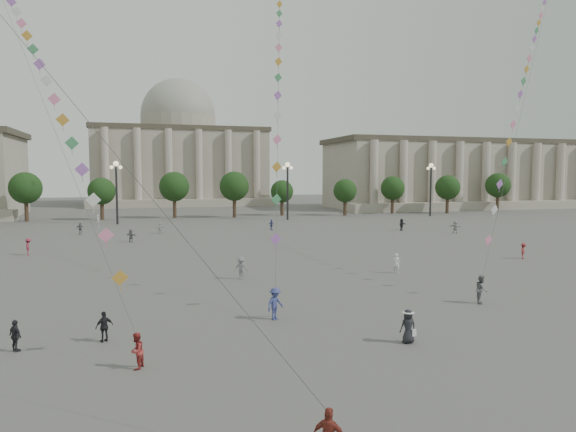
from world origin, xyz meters
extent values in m
plane|color=#514F4C|center=(0.00, 0.00, 0.00)|extent=(360.00, 360.00, 0.00)
cube|color=gray|center=(75.00, 95.00, 8.00)|extent=(80.00, 22.00, 16.00)
cube|color=#443E32|center=(75.00, 95.00, 16.60)|extent=(81.60, 22.44, 1.20)
cube|color=gray|center=(75.00, 82.00, 1.00)|extent=(84.00, 4.00, 2.00)
cube|color=gray|center=(0.00, 130.00, 10.00)|extent=(46.00, 30.00, 20.00)
cube|color=#443E32|center=(0.00, 130.00, 20.60)|extent=(46.92, 30.60, 1.20)
cube|color=gray|center=(0.00, 113.00, 1.00)|extent=(48.30, 4.00, 2.00)
cylinder|color=gray|center=(0.00, 130.00, 22.50)|extent=(21.00, 21.00, 5.00)
sphere|color=gray|center=(0.00, 130.00, 25.00)|extent=(21.00, 21.00, 21.00)
cylinder|color=#39281C|center=(-30.00, 78.00, 1.76)|extent=(0.70, 0.70, 3.52)
sphere|color=black|center=(-30.00, 78.00, 5.44)|extent=(5.12, 5.12, 5.12)
cylinder|color=#39281C|center=(-18.00, 78.00, 1.76)|extent=(0.70, 0.70, 3.52)
sphere|color=black|center=(-18.00, 78.00, 5.44)|extent=(5.12, 5.12, 5.12)
cylinder|color=#39281C|center=(-6.00, 78.00, 1.76)|extent=(0.70, 0.70, 3.52)
sphere|color=black|center=(-6.00, 78.00, 5.44)|extent=(5.12, 5.12, 5.12)
cylinder|color=#39281C|center=(6.00, 78.00, 1.76)|extent=(0.70, 0.70, 3.52)
sphere|color=black|center=(6.00, 78.00, 5.44)|extent=(5.12, 5.12, 5.12)
cylinder|color=#39281C|center=(18.00, 78.00, 1.76)|extent=(0.70, 0.70, 3.52)
sphere|color=black|center=(18.00, 78.00, 5.44)|extent=(5.12, 5.12, 5.12)
cylinder|color=#39281C|center=(30.00, 78.00, 1.76)|extent=(0.70, 0.70, 3.52)
sphere|color=black|center=(30.00, 78.00, 5.44)|extent=(5.12, 5.12, 5.12)
cylinder|color=#39281C|center=(42.00, 78.00, 1.76)|extent=(0.70, 0.70, 3.52)
sphere|color=black|center=(42.00, 78.00, 5.44)|extent=(5.12, 5.12, 5.12)
cylinder|color=#39281C|center=(54.00, 78.00, 1.76)|extent=(0.70, 0.70, 3.52)
sphere|color=black|center=(54.00, 78.00, 5.44)|extent=(5.12, 5.12, 5.12)
cylinder|color=#39281C|center=(66.00, 78.00, 1.76)|extent=(0.70, 0.70, 3.52)
sphere|color=black|center=(66.00, 78.00, 5.44)|extent=(5.12, 5.12, 5.12)
cylinder|color=#262628|center=(-15.00, 70.00, 5.00)|extent=(0.36, 0.36, 10.00)
sphere|color=#FFE5B2|center=(-15.00, 70.00, 10.20)|extent=(0.90, 0.90, 0.90)
sphere|color=#FFE5B2|center=(-15.70, 70.00, 9.60)|extent=(0.60, 0.60, 0.60)
sphere|color=#FFE5B2|center=(-14.30, 70.00, 9.60)|extent=(0.60, 0.60, 0.60)
cylinder|color=#262628|center=(15.00, 70.00, 5.00)|extent=(0.36, 0.36, 10.00)
sphere|color=#FFE5B2|center=(15.00, 70.00, 10.20)|extent=(0.90, 0.90, 0.90)
sphere|color=#FFE5B2|center=(14.30, 70.00, 9.60)|extent=(0.60, 0.60, 0.60)
sphere|color=#FFE5B2|center=(15.70, 70.00, 9.60)|extent=(0.60, 0.60, 0.60)
cylinder|color=#262628|center=(45.00, 70.00, 5.00)|extent=(0.36, 0.36, 10.00)
sphere|color=#FFE5B2|center=(45.00, 70.00, 10.20)|extent=(0.90, 0.90, 0.90)
sphere|color=#FFE5B2|center=(44.30, 70.00, 9.60)|extent=(0.60, 0.60, 0.60)
sphere|color=#FFE5B2|center=(45.70, 70.00, 9.60)|extent=(0.60, 0.60, 0.60)
imported|color=#394381|center=(7.78, 53.95, 0.79)|extent=(1.01, 0.73, 1.59)
imported|color=#BCBBB7|center=(-8.63, 53.94, 0.80)|extent=(1.37, 1.39, 1.59)
imported|color=slate|center=(-3.64, 19.36, 0.90)|extent=(1.32, 1.00, 1.81)
imported|color=#B3B4B0|center=(32.17, 42.64, 0.90)|extent=(1.61, 1.50, 1.80)
imported|color=maroon|center=(25.48, 21.28, 0.79)|extent=(1.15, 1.13, 1.59)
imported|color=black|center=(26.51, 47.96, 0.88)|extent=(1.66, 1.33, 1.77)
imported|color=silver|center=(-17.78, 66.14, 0.96)|extent=(0.55, 0.75, 1.91)
imported|color=slate|center=(-12.48, 45.48, 0.82)|extent=(1.47, 1.35, 1.64)
imported|color=white|center=(9.67, 18.19, 0.86)|extent=(0.75, 0.68, 1.71)
imported|color=slate|center=(-19.46, 55.96, 0.84)|extent=(1.00, 0.44, 1.68)
imported|color=maroon|center=(-22.67, 37.77, 0.89)|extent=(0.85, 1.25, 1.78)
imported|color=#232329|center=(-17.26, 5.68, 0.77)|extent=(0.88, 0.93, 1.54)
imported|color=black|center=(-13.26, 6.01, 0.78)|extent=(0.99, 0.75, 1.56)
imported|color=maroon|center=(-11.69, 1.77, 0.80)|extent=(0.88, 0.96, 1.60)
imported|color=navy|center=(-3.94, 7.41, 0.95)|extent=(1.42, 1.26, 1.90)
imported|color=slate|center=(10.06, 7.31, 0.93)|extent=(1.09, 1.14, 1.85)
imported|color=black|center=(1.41, 1.53, 0.85)|extent=(0.84, 0.55, 1.70)
cone|color=white|center=(1.41, 1.53, 1.62)|extent=(0.52, 0.52, 0.14)
cylinder|color=white|center=(1.41, 1.53, 1.56)|extent=(0.60, 0.60, 0.02)
cube|color=white|center=(1.66, 1.38, 0.55)|extent=(0.22, 0.10, 0.35)
cylinder|color=#3F3F3F|center=(-12.76, 0.21, 9.88)|extent=(0.02, 0.02, 26.22)
cylinder|color=#3F3F3F|center=(-20.02, 23.87, 18.65)|extent=(0.02, 0.02, 58.38)
cube|color=#C28A2D|center=(-12.35, 3.53, 3.72)|extent=(0.76, 0.25, 0.76)
cube|color=pink|center=(-13.02, 5.30, 5.51)|extent=(0.76, 0.25, 0.76)
cube|color=silver|center=(-13.69, 7.07, 7.16)|extent=(0.76, 0.25, 0.76)
cube|color=#A15EBC|center=(-14.35, 8.84, 8.73)|extent=(0.76, 0.25, 0.76)
cube|color=#418D5A|center=(-15.02, 10.61, 10.24)|extent=(0.76, 0.25, 0.76)
cube|color=#C28A2D|center=(-15.69, 12.37, 11.70)|extent=(0.76, 0.25, 0.76)
cube|color=pink|center=(-16.35, 14.14, 13.13)|extent=(0.76, 0.25, 0.76)
cube|color=silver|center=(-17.02, 15.91, 14.53)|extent=(0.76, 0.25, 0.76)
cube|color=#A15EBC|center=(-17.69, 17.68, 15.90)|extent=(0.76, 0.25, 0.76)
cube|color=#418D5A|center=(-18.35, 19.45, 17.25)|extent=(0.76, 0.25, 0.76)
cube|color=#C28A2D|center=(-19.02, 21.21, 18.57)|extent=(0.76, 0.25, 0.76)
cube|color=pink|center=(-19.69, 22.98, 19.88)|extent=(0.76, 0.25, 0.76)
cube|color=silver|center=(-20.35, 24.75, 21.18)|extent=(0.76, 0.25, 0.76)
cube|color=#A15EBC|center=(-21.02, 26.52, 22.46)|extent=(0.76, 0.25, 0.76)
cylinder|color=#3F3F3F|center=(4.26, 36.31, 24.97)|extent=(0.02, 0.02, 76.24)
cube|color=#A15EBC|center=(-3.31, 9.64, 4.44)|extent=(0.76, 0.25, 0.76)
cube|color=#418D5A|center=(-2.67, 11.86, 6.81)|extent=(0.76, 0.25, 0.76)
cube|color=#C28A2D|center=(-2.04, 14.08, 8.99)|extent=(0.76, 0.25, 0.76)
cube|color=pink|center=(-1.41, 16.31, 11.06)|extent=(0.76, 0.25, 0.76)
cube|color=silver|center=(-0.78, 18.53, 13.06)|extent=(0.76, 0.25, 0.76)
cube|color=#A15EBC|center=(-0.15, 20.75, 15.00)|extent=(0.76, 0.25, 0.76)
cube|color=#418D5A|center=(0.48, 22.97, 16.89)|extent=(0.76, 0.25, 0.76)
cube|color=#C28A2D|center=(1.11, 25.20, 18.74)|extent=(0.76, 0.25, 0.76)
cube|color=pink|center=(1.74, 27.42, 20.55)|extent=(0.76, 0.25, 0.76)
cube|color=silver|center=(2.37, 29.64, 22.34)|extent=(0.76, 0.25, 0.76)
cube|color=#A15EBC|center=(3.00, 31.87, 24.10)|extent=(0.76, 0.25, 0.76)
cube|color=#418D5A|center=(3.63, 34.09, 25.83)|extent=(0.76, 0.25, 0.76)
cube|color=#C28A2D|center=(4.26, 36.31, 27.55)|extent=(0.76, 0.25, 0.76)
cylinder|color=#3F3F3F|center=(30.36, 26.42, 21.02)|extent=(0.02, 0.02, 68.06)
cube|color=pink|center=(11.62, 8.78, 3.95)|extent=(0.76, 0.25, 0.76)
cube|color=silver|center=(13.18, 10.25, 5.91)|extent=(0.76, 0.25, 0.76)
cube|color=#A15EBC|center=(14.74, 11.72, 7.73)|extent=(0.76, 0.25, 0.76)
cube|color=#418D5A|center=(16.31, 13.19, 9.45)|extent=(0.76, 0.25, 0.76)
cube|color=#C28A2D|center=(17.87, 14.66, 11.11)|extent=(0.76, 0.25, 0.76)
cube|color=pink|center=(19.43, 16.13, 12.73)|extent=(0.76, 0.25, 0.76)
cube|color=silver|center=(20.99, 17.60, 14.30)|extent=(0.76, 0.25, 0.76)
cube|color=#A15EBC|center=(22.55, 19.07, 15.84)|extent=(0.76, 0.25, 0.76)
cube|color=#418D5A|center=(24.11, 20.54, 17.35)|extent=(0.76, 0.25, 0.76)
cube|color=#C28A2D|center=(25.67, 22.01, 18.83)|extent=(0.76, 0.25, 0.76)
cube|color=pink|center=(27.24, 23.48, 20.29)|extent=(0.76, 0.25, 0.76)
cube|color=silver|center=(28.80, 24.95, 21.73)|extent=(0.76, 0.25, 0.76)
cube|color=#A15EBC|center=(30.36, 26.42, 23.16)|extent=(0.76, 0.25, 0.76)
cube|color=#418D5A|center=(31.92, 27.89, 24.57)|extent=(0.76, 0.25, 0.76)
cube|color=#C28A2D|center=(33.48, 29.36, 25.96)|extent=(0.76, 0.25, 0.76)
cube|color=pink|center=(35.04, 30.83, 27.34)|extent=(0.76, 0.25, 0.76)
cube|color=silver|center=(36.60, 32.30, 28.71)|extent=(0.76, 0.25, 0.76)
cube|color=#A15EBC|center=(38.17, 33.77, 30.06)|extent=(0.76, 0.25, 0.76)
camera|label=1|loc=(-11.44, -20.98, 8.49)|focal=32.00mm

